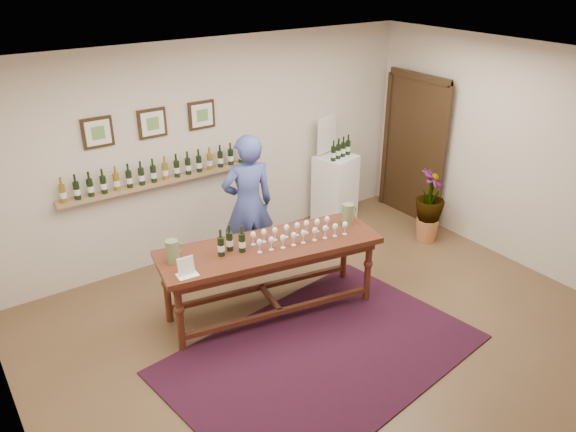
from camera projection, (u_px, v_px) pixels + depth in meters
ground at (330, 335)px, 6.03m from camera, size 6.00×6.00×0.00m
room_shell at (367, 152)px, 8.01m from camera, size 6.00×6.00×6.00m
rug at (322, 354)px, 5.73m from camera, size 3.33×2.45×0.02m
tasting_table at (270, 255)px, 6.12m from camera, size 2.52×1.19×0.86m
table_glasses at (295, 234)px, 6.12m from camera, size 1.21×0.47×0.16m
table_bottles at (230, 240)px, 5.86m from camera, size 0.29×0.21×0.29m
pitcher_left at (172, 251)px, 5.67m from camera, size 0.20×0.20×0.24m
pitcher_right at (348, 214)px, 6.47m from camera, size 0.18×0.18×0.25m
menu_card at (186, 266)px, 5.47m from camera, size 0.21×0.16×0.18m
display_pedestal at (335, 189)px, 8.37m from camera, size 0.63×0.63×1.02m
pedestal_bottles at (341, 149)px, 8.04m from camera, size 0.28×0.14×0.27m
info_sign at (327, 134)px, 8.13m from camera, size 0.42×0.13×0.60m
potted_plant at (429, 206)px, 7.75m from camera, size 0.67×0.67×0.91m
person at (248, 205)px, 6.91m from camera, size 0.73×0.55×1.80m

